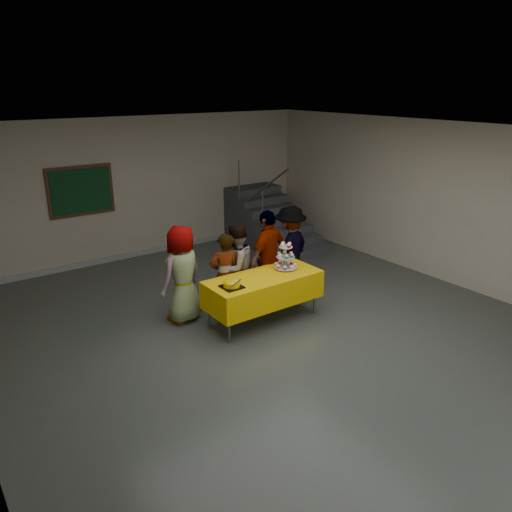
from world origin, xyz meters
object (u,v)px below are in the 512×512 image
at_px(bake_table, 263,289).
at_px(schoolchild_d, 268,257).
at_px(cupcake_stand, 286,259).
at_px(noticeboard, 81,191).
at_px(bear_cake, 232,284).
at_px(schoolchild_b, 225,275).
at_px(schoolchild_e, 290,249).
at_px(schoolchild_a, 182,274).
at_px(staircase, 267,222).
at_px(schoolchild_c, 236,268).

relative_size(bake_table, schoolchild_d, 1.14).
bearing_deg(cupcake_stand, noticeboard, 115.42).
relative_size(cupcake_stand, bear_cake, 1.24).
height_order(cupcake_stand, schoolchild_d, schoolchild_d).
bearing_deg(schoolchild_b, schoolchild_e, -157.61).
distance_m(schoolchild_a, schoolchild_e, 2.19).
bearing_deg(schoolchild_a, schoolchild_b, 140.97).
bearing_deg(bake_table, noticeboard, 109.22).
xyz_separation_m(schoolchild_e, staircase, (1.39, 2.54, -0.30)).
height_order(schoolchild_a, schoolchild_e, schoolchild_a).
relative_size(schoolchild_a, schoolchild_b, 1.13).
distance_m(bake_table, bear_cake, 0.71).
bearing_deg(bear_cake, bake_table, 7.29).
bearing_deg(schoolchild_e, staircase, -139.63).
bearing_deg(schoolchild_d, bear_cake, 10.38).
bearing_deg(schoolchild_a, schoolchild_d, 153.59).
bearing_deg(schoolchild_d, schoolchild_c, -24.37).
relative_size(cupcake_stand, schoolchild_b, 0.32).
distance_m(cupcake_stand, schoolchild_d, 0.50).
distance_m(bake_table, schoolchild_d, 0.80).
distance_m(cupcake_stand, noticeboard, 4.57).
bearing_deg(schoolchild_b, noticeboard, -59.56).
xyz_separation_m(bear_cake, schoolchild_c, (0.55, 0.70, -0.08)).
relative_size(schoolchild_a, schoolchild_d, 0.96).
xyz_separation_m(schoolchild_a, staircase, (3.58, 2.53, -0.30)).
bearing_deg(staircase, schoolchild_e, -118.71).
relative_size(bake_table, schoolchild_e, 1.19).
bearing_deg(cupcake_stand, staircase, 57.47).
bearing_deg(schoolchild_e, schoolchild_b, -12.47).
relative_size(cupcake_stand, noticeboard, 0.34).
distance_m(schoolchild_c, staircase, 3.80).
height_order(schoolchild_b, schoolchild_d, schoolchild_d).
height_order(bear_cake, staircase, staircase).
bearing_deg(noticeboard, schoolchild_c, -69.16).
distance_m(bear_cake, noticeboard, 4.38).
height_order(cupcake_stand, schoolchild_e, schoolchild_e).
bearing_deg(staircase, schoolchild_d, -126.63).
xyz_separation_m(schoolchild_a, schoolchild_e, (2.19, -0.02, -0.00)).
height_order(bake_table, noticeboard, noticeboard).
height_order(cupcake_stand, schoolchild_c, schoolchild_c).
bearing_deg(noticeboard, schoolchild_a, -82.60).
xyz_separation_m(cupcake_stand, bear_cake, (-1.14, -0.15, -0.11)).
xyz_separation_m(bake_table, staircase, (2.57, 3.32, -0.07)).
bearing_deg(schoolchild_a, cupcake_stand, 136.59).
distance_m(staircase, noticeboard, 4.25).
relative_size(schoolchild_d, staircase, 0.69).
distance_m(schoolchild_b, schoolchild_d, 0.90).
height_order(schoolchild_a, schoolchild_c, schoolchild_a).
distance_m(schoolchild_a, schoolchild_d, 1.54).
distance_m(schoolchild_a, noticeboard, 3.49).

